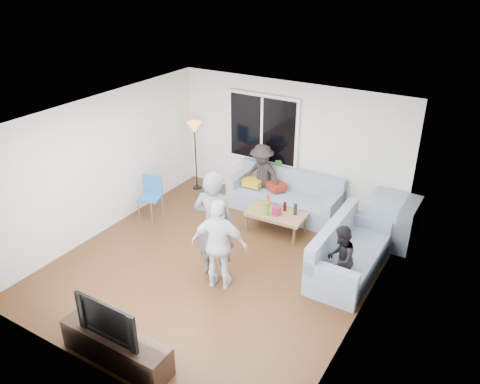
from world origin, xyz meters
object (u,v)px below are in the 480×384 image
Objects in this scene: sofa_right_section at (351,250)px; floor_lamp at (196,156)px; television at (112,317)px; side_chair at (150,198)px; player_left at (214,225)px; tv_console at (116,347)px; sofa_back_section at (284,193)px; spectator_back at (262,176)px; spectator_right at (340,259)px; coffee_table at (276,222)px; player_right at (220,245)px.

sofa_right_section is 4.29m from floor_lamp.
sofa_right_section is 3.97m from television.
side_chair is at bearing 123.97° from television.
player_left is 1.92× the size of television.
floor_lamp reaches higher than tv_console.
spectator_back reaches higher than sofa_back_section.
sofa_right_section is 1.79× the size of spectator_right.
spectator_right is 0.70× the size of tv_console.
spectator_right reaches higher than coffee_table.
sofa_back_section is at bearing -100.89° from player_left.
tv_console is at bearing -93.98° from coffee_table.
player_right reaches higher than side_chair.
sofa_back_section is 1.50× the size of player_right.
player_right is at bearing -71.35° from spectator_back.
television is at bearing 150.91° from sofa_right_section.
sofa_back_section is at bearing -142.50° from spectator_right.
side_chair is 2.71m from player_right.
television is (-0.28, -3.98, 0.52)m from coffee_table.
spectator_back is at bearing 1.21° from floor_lamp.
sofa_back_section and sofa_right_section have the same top height.
side_chair is (-2.42, -0.80, 0.23)m from coffee_table.
player_left is 1.22× the size of player_right.
television is at bearing -81.11° from spectator_back.
player_right is 2.88m from spectator_back.
spectator_back is (-0.77, 0.82, 0.48)m from coffee_table.
floor_lamp reaches higher than spectator_back.
coffee_table is 1.90m from player_left.
floor_lamp is (-2.42, 0.78, 0.58)m from coffee_table.
player_left is (-1.88, -1.22, 0.51)m from sofa_right_section.
coffee_table is 0.59× the size of player_left.
floor_lamp is 1.66m from spectator_back.
player_right is 1.37× the size of spectator_right.
coffee_table is 1.22m from spectator_back.
player_left reaches higher than player_right.
player_right is at bearing -48.46° from floor_lamp.
sofa_back_section is 1.23× the size of player_left.
side_chair is at bearing -33.86° from player_left.
spectator_back reaches higher than sofa_right_section.
spectator_right is at bearing -167.30° from player_right.
spectator_back is 1.40× the size of television.
player_right is (2.43, -1.16, 0.34)m from side_chair.
sofa_back_section is at bearing 105.41° from coffee_table.
coffee_table is 2.00m from spectator_right.
player_left is at bearing -97.49° from coffee_table.
player_right is (0.22, -2.75, 0.34)m from sofa_back_section.
player_right is at bearing 131.22° from sofa_right_section.
tv_console is at bearing -90.72° from sofa_back_section.
player_right is at bearing -89.80° from coffee_table.
player_left is 2.03m from spectator_right.
sofa_back_section is at bearing -0.06° from spectator_back.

